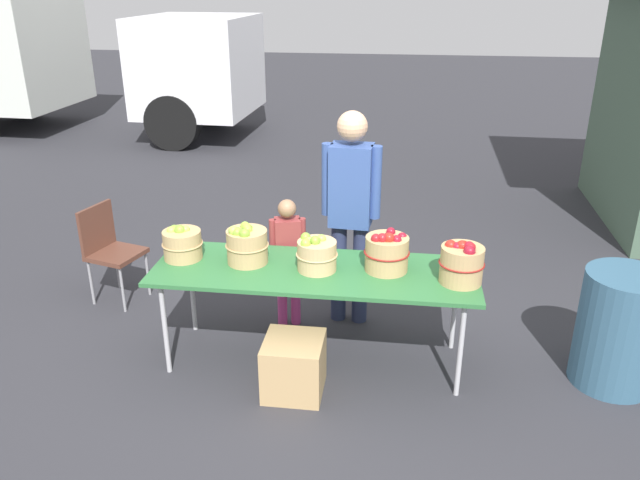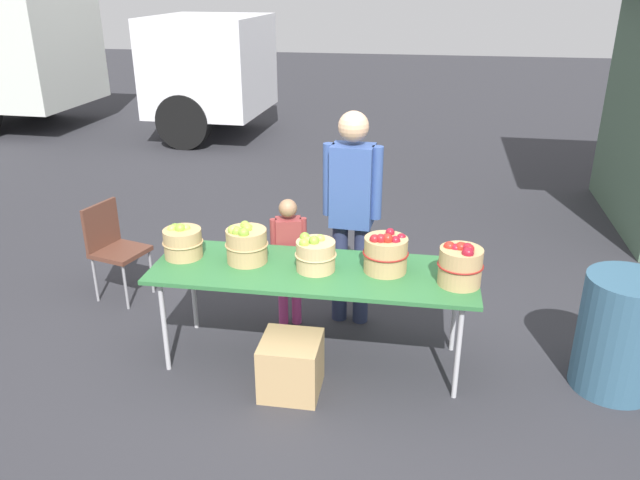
{
  "view_description": "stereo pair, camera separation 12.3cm",
  "coord_description": "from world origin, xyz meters",
  "px_view_note": "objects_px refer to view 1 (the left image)",
  "views": [
    {
      "loc": [
        0.57,
        -3.96,
        2.67
      ],
      "look_at": [
        0.0,
        0.3,
        0.85
      ],
      "focal_mm": 35.12,
      "sensor_mm": 36.0,
      "label": 1
    },
    {
      "loc": [
        0.7,
        -3.94,
        2.67
      ],
      "look_at": [
        0.0,
        0.3,
        0.85
      ],
      "focal_mm": 35.12,
      "sensor_mm": 36.0,
      "label": 2
    }
  ],
  "objects_px": {
    "apple_basket_red_0": "(387,252)",
    "child_customer": "(288,253)",
    "trash_barrel": "(619,329)",
    "produce_crate": "(294,366)",
    "apple_basket_green_1": "(247,245)",
    "folding_chair": "(109,246)",
    "market_table": "(314,274)",
    "apple_basket_red_1": "(462,263)",
    "vendor_adult": "(351,203)",
    "box_truck": "(7,47)",
    "apple_basket_green_0": "(182,243)",
    "apple_basket_green_2": "(316,254)"
  },
  "relations": [
    {
      "from": "apple_basket_red_0",
      "to": "child_customer",
      "type": "distance_m",
      "value": 0.93
    },
    {
      "from": "trash_barrel",
      "to": "produce_crate",
      "type": "height_order",
      "value": "trash_barrel"
    },
    {
      "from": "apple_basket_green_1",
      "to": "folding_chair",
      "type": "distance_m",
      "value": 1.61
    },
    {
      "from": "apple_basket_red_0",
      "to": "trash_barrel",
      "type": "distance_m",
      "value": 1.68
    },
    {
      "from": "apple_basket_green_1",
      "to": "trash_barrel",
      "type": "relative_size",
      "value": 0.37
    },
    {
      "from": "produce_crate",
      "to": "folding_chair",
      "type": "bearing_deg",
      "value": 148.14
    },
    {
      "from": "market_table",
      "to": "apple_basket_red_1",
      "type": "distance_m",
      "value": 1.03
    },
    {
      "from": "vendor_adult",
      "to": "trash_barrel",
      "type": "height_order",
      "value": "vendor_adult"
    },
    {
      "from": "apple_basket_red_0",
      "to": "trash_barrel",
      "type": "xyz_separation_m",
      "value": [
        1.62,
        -0.05,
        -0.47
      ]
    },
    {
      "from": "box_truck",
      "to": "trash_barrel",
      "type": "distance_m",
      "value": 11.15
    },
    {
      "from": "apple_basket_green_1",
      "to": "folding_chair",
      "type": "bearing_deg",
      "value": 154.51
    },
    {
      "from": "market_table",
      "to": "apple_basket_green_0",
      "type": "distance_m",
      "value": 1.0
    },
    {
      "from": "apple_basket_red_0",
      "to": "apple_basket_red_1",
      "type": "distance_m",
      "value": 0.52
    },
    {
      "from": "vendor_adult",
      "to": "box_truck",
      "type": "distance_m",
      "value": 9.24
    },
    {
      "from": "child_customer",
      "to": "folding_chair",
      "type": "relative_size",
      "value": 1.26
    },
    {
      "from": "folding_chair",
      "to": "child_customer",
      "type": "bearing_deg",
      "value": -82.62
    },
    {
      "from": "apple_basket_green_0",
      "to": "vendor_adult",
      "type": "height_order",
      "value": "vendor_adult"
    },
    {
      "from": "apple_basket_green_1",
      "to": "apple_basket_green_2",
      "type": "height_order",
      "value": "apple_basket_green_1"
    },
    {
      "from": "apple_basket_red_0",
      "to": "box_truck",
      "type": "height_order",
      "value": "box_truck"
    },
    {
      "from": "apple_basket_red_0",
      "to": "vendor_adult",
      "type": "xyz_separation_m",
      "value": [
        -0.31,
        0.57,
        0.15
      ]
    },
    {
      "from": "box_truck",
      "to": "trash_barrel",
      "type": "bearing_deg",
      "value": -36.1
    },
    {
      "from": "market_table",
      "to": "apple_basket_red_0",
      "type": "xyz_separation_m",
      "value": [
        0.5,
        0.06,
        0.18
      ]
    },
    {
      "from": "apple_basket_green_0",
      "to": "apple_basket_red_0",
      "type": "relative_size",
      "value": 0.93
    },
    {
      "from": "apple_basket_red_1",
      "to": "folding_chair",
      "type": "xyz_separation_m",
      "value": [
        -2.92,
        0.79,
        -0.39
      ]
    },
    {
      "from": "vendor_adult",
      "to": "folding_chair",
      "type": "bearing_deg",
      "value": 2.01
    },
    {
      "from": "apple_basket_green_0",
      "to": "apple_basket_red_1",
      "type": "bearing_deg",
      "value": -3.65
    },
    {
      "from": "market_table",
      "to": "apple_basket_green_0",
      "type": "height_order",
      "value": "apple_basket_green_0"
    },
    {
      "from": "child_customer",
      "to": "folding_chair",
      "type": "xyz_separation_m",
      "value": [
        -1.62,
        0.23,
        -0.13
      ]
    },
    {
      "from": "apple_basket_red_0",
      "to": "box_truck",
      "type": "relative_size",
      "value": 0.04
    },
    {
      "from": "child_customer",
      "to": "apple_basket_green_0",
      "type": "bearing_deg",
      "value": 16.74
    },
    {
      "from": "box_truck",
      "to": "folding_chair",
      "type": "distance_m",
      "value": 7.81
    },
    {
      "from": "apple_basket_red_1",
      "to": "box_truck",
      "type": "distance_m",
      "value": 10.32
    },
    {
      "from": "apple_basket_red_1",
      "to": "child_customer",
      "type": "height_order",
      "value": "child_customer"
    },
    {
      "from": "apple_basket_green_2",
      "to": "trash_barrel",
      "type": "xyz_separation_m",
      "value": [
        2.11,
        0.01,
        -0.45
      ]
    },
    {
      "from": "vendor_adult",
      "to": "apple_basket_green_2",
      "type": "bearing_deg",
      "value": 78.47
    },
    {
      "from": "apple_basket_red_0",
      "to": "box_truck",
      "type": "bearing_deg",
      "value": 136.0
    },
    {
      "from": "trash_barrel",
      "to": "market_table",
      "type": "bearing_deg",
      "value": -179.65
    },
    {
      "from": "box_truck",
      "to": "vendor_adult",
      "type": "bearing_deg",
      "value": -40.5
    },
    {
      "from": "apple_basket_green_0",
      "to": "apple_basket_red_1",
      "type": "relative_size",
      "value": 0.97
    },
    {
      "from": "vendor_adult",
      "to": "box_truck",
      "type": "bearing_deg",
      "value": -38.2
    },
    {
      "from": "apple_basket_green_1",
      "to": "produce_crate",
      "type": "xyz_separation_m",
      "value": [
        0.41,
        -0.46,
        -0.69
      ]
    },
    {
      "from": "apple_basket_green_1",
      "to": "apple_basket_red_0",
      "type": "relative_size",
      "value": 0.97
    },
    {
      "from": "child_customer",
      "to": "produce_crate",
      "type": "bearing_deg",
      "value": 87.55
    },
    {
      "from": "vendor_adult",
      "to": "trash_barrel",
      "type": "xyz_separation_m",
      "value": [
        1.92,
        -0.62,
        -0.61
      ]
    },
    {
      "from": "market_table",
      "to": "child_customer",
      "type": "bearing_deg",
      "value": 119.82
    },
    {
      "from": "market_table",
      "to": "apple_basket_green_0",
      "type": "bearing_deg",
      "value": 176.37
    },
    {
      "from": "apple_basket_green_2",
      "to": "folding_chair",
      "type": "relative_size",
      "value": 0.34
    },
    {
      "from": "apple_basket_green_2",
      "to": "vendor_adult",
      "type": "relative_size",
      "value": 0.17
    },
    {
      "from": "market_table",
      "to": "vendor_adult",
      "type": "height_order",
      "value": "vendor_adult"
    },
    {
      "from": "apple_basket_green_2",
      "to": "apple_basket_red_0",
      "type": "relative_size",
      "value": 0.92
    }
  ]
}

